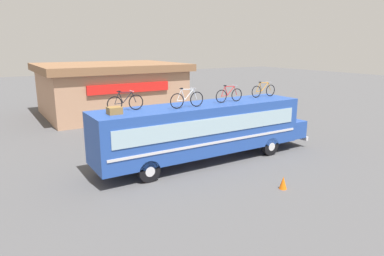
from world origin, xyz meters
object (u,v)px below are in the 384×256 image
at_px(rooftop_bicycle_1, 125,102).
at_px(rooftop_bicycle_3, 229,95).
at_px(bus, 205,128).
at_px(traffic_cone, 283,183).
at_px(rooftop_bicycle_4, 263,90).
at_px(rooftop_bicycle_2, 187,99).
at_px(luggage_bag_1, 115,111).

height_order(rooftop_bicycle_1, rooftop_bicycle_3, rooftop_bicycle_1).
xyz_separation_m(bus, traffic_cone, (0.78, -4.70, -1.46)).
bearing_deg(rooftop_bicycle_4, rooftop_bicycle_3, -171.01).
relative_size(rooftop_bicycle_4, traffic_cone, 3.20).
xyz_separation_m(rooftop_bicycle_1, rooftop_bicycle_3, (5.43, -0.46, -0.01)).
xyz_separation_m(bus, rooftop_bicycle_1, (-4.06, 0.31, 1.63)).
distance_m(rooftop_bicycle_3, rooftop_bicycle_4, 2.82).
xyz_separation_m(rooftop_bicycle_2, rooftop_bicycle_3, (2.68, 0.27, -0.02)).
height_order(luggage_bag_1, rooftop_bicycle_1, rooftop_bicycle_1).
bearing_deg(traffic_cone, rooftop_bicycle_1, 134.00).
bearing_deg(rooftop_bicycle_3, rooftop_bicycle_4, 8.99).
bearing_deg(rooftop_bicycle_1, traffic_cone, -46.00).
height_order(rooftop_bicycle_3, traffic_cone, rooftop_bicycle_3).
xyz_separation_m(rooftop_bicycle_2, rooftop_bicycle_4, (5.46, 0.71, -0.03)).
bearing_deg(luggage_bag_1, rooftop_bicycle_3, -0.18).
height_order(bus, rooftop_bicycle_2, rooftop_bicycle_2).
bearing_deg(rooftop_bicycle_3, traffic_cone, -97.37).
relative_size(rooftop_bicycle_3, rooftop_bicycle_4, 0.96).
bearing_deg(bus, rooftop_bicycle_3, -6.18).
bearing_deg(rooftop_bicycle_3, bus, 173.82).
bearing_deg(traffic_cone, luggage_bag_1, 140.27).
bearing_deg(rooftop_bicycle_4, rooftop_bicycle_2, -172.60).
height_order(bus, rooftop_bicycle_3, rooftop_bicycle_3).
distance_m(bus, rooftop_bicycle_4, 4.46).
distance_m(bus, rooftop_bicycle_1, 4.39).
relative_size(bus, rooftop_bicycle_4, 7.05).
distance_m(rooftop_bicycle_1, traffic_cone, 7.62).
height_order(rooftop_bicycle_2, traffic_cone, rooftop_bicycle_2).
height_order(bus, rooftop_bicycle_4, rooftop_bicycle_4).
height_order(luggage_bag_1, traffic_cone, luggage_bag_1).
bearing_deg(bus, rooftop_bicycle_4, 4.04).
xyz_separation_m(luggage_bag_1, rooftop_bicycle_1, (0.66, 0.44, 0.23)).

